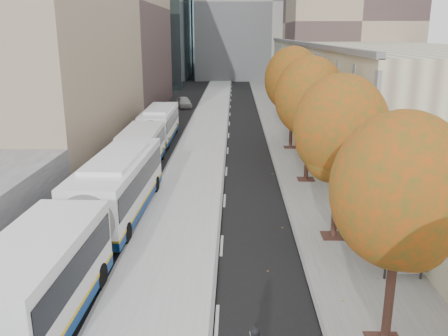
{
  "coord_description": "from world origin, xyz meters",
  "views": [
    {
      "loc": [
        -1.1,
        -7.74,
        9.33
      ],
      "look_at": [
        -1.63,
        16.11,
        2.5
      ],
      "focal_mm": 38.0,
      "sensor_mm": 36.0,
      "label": 1
    }
  ],
  "objects_px": {
    "bus_near": "(94,214)",
    "distant_car": "(184,102)",
    "bus_shelter": "(396,210)",
    "bus_far": "(153,132)"
  },
  "relations": [
    {
      "from": "bus_shelter",
      "to": "bus_near",
      "type": "distance_m",
      "value": 12.96
    },
    {
      "from": "bus_near",
      "to": "bus_far",
      "type": "height_order",
      "value": "bus_near"
    },
    {
      "from": "bus_far",
      "to": "bus_shelter",
      "type": "bearing_deg",
      "value": -55.6
    },
    {
      "from": "distant_car",
      "to": "bus_shelter",
      "type": "bearing_deg",
      "value": -87.19
    },
    {
      "from": "bus_near",
      "to": "distant_car",
      "type": "xyz_separation_m",
      "value": [
        -0.4,
        41.75,
        -0.99
      ]
    },
    {
      "from": "bus_shelter",
      "to": "distant_car",
      "type": "bearing_deg",
      "value": 107.5
    },
    {
      "from": "bus_near",
      "to": "distant_car",
      "type": "distance_m",
      "value": 41.76
    },
    {
      "from": "bus_shelter",
      "to": "bus_far",
      "type": "relative_size",
      "value": 0.26
    },
    {
      "from": "bus_near",
      "to": "bus_far",
      "type": "bearing_deg",
      "value": 93.02
    },
    {
      "from": "bus_near",
      "to": "bus_far",
      "type": "xyz_separation_m",
      "value": [
        -0.51,
        18.59,
        -0.16
      ]
    }
  ]
}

